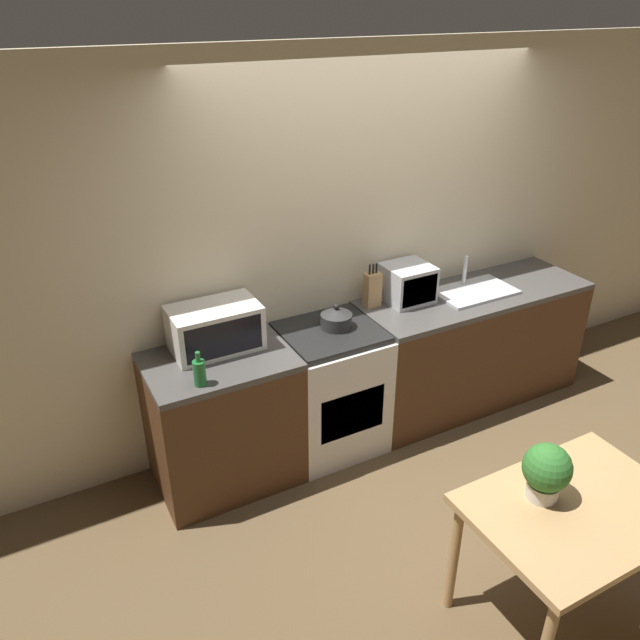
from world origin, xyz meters
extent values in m
plane|color=brown|center=(0.00, 0.00, 0.00)|extent=(16.00, 16.00, 0.00)
cube|color=beige|center=(0.00, 0.94, 1.30)|extent=(10.00, 0.06, 2.60)
cube|color=#4C2D19|center=(-1.21, 0.60, 0.43)|extent=(0.88, 0.62, 0.86)
cube|color=#474442|center=(-1.21, 0.60, 0.88)|extent=(0.88, 0.62, 0.04)
cube|color=#4C2D19|center=(0.76, 0.60, 0.43)|extent=(1.78, 0.62, 0.86)
cube|color=#474442|center=(0.76, 0.60, 0.88)|extent=(1.78, 0.62, 0.04)
cube|color=silver|center=(-0.45, 0.60, 0.43)|extent=(0.64, 0.62, 0.86)
cube|color=black|center=(-0.45, 0.60, 0.88)|extent=(0.62, 0.57, 0.04)
cube|color=black|center=(-0.45, 0.30, 0.43)|extent=(0.46, 0.02, 0.32)
cylinder|color=#2D2D2D|center=(-0.39, 0.62, 0.95)|extent=(0.21, 0.21, 0.09)
cone|color=#2D2D2D|center=(-0.39, 0.62, 1.01)|extent=(0.20, 0.20, 0.04)
sphere|color=black|center=(-0.39, 0.62, 1.05)|extent=(0.04, 0.04, 0.04)
cube|color=silver|center=(-1.17, 0.73, 1.04)|extent=(0.53, 0.32, 0.28)
cube|color=black|center=(-1.17, 0.57, 1.04)|extent=(0.47, 0.01, 0.23)
cylinder|color=#1E662D|center=(-1.39, 0.38, 0.98)|extent=(0.07, 0.07, 0.15)
cylinder|color=#1E662D|center=(-1.39, 0.38, 1.08)|extent=(0.03, 0.03, 0.06)
cube|color=tan|center=(-0.02, 0.77, 1.02)|extent=(0.11, 0.08, 0.24)
cylinder|color=black|center=(-0.05, 0.77, 1.18)|extent=(0.01, 0.01, 0.07)
cylinder|color=black|center=(-0.02, 0.77, 1.18)|extent=(0.01, 0.01, 0.07)
cylinder|color=black|center=(0.01, 0.77, 1.18)|extent=(0.01, 0.01, 0.07)
cube|color=silver|center=(0.24, 0.74, 1.03)|extent=(0.32, 0.30, 0.26)
cube|color=black|center=(0.24, 0.59, 1.03)|extent=(0.28, 0.01, 0.21)
cube|color=silver|center=(0.75, 0.60, 0.91)|extent=(0.59, 0.36, 0.02)
cylinder|color=silver|center=(0.75, 0.72, 1.03)|extent=(0.03, 0.03, 0.22)
cube|color=tan|center=(-0.11, -1.16, 0.72)|extent=(1.00, 0.71, 0.04)
cylinder|color=tan|center=(-0.55, -0.87, 0.35)|extent=(0.05, 0.05, 0.70)
cylinder|color=tan|center=(0.32, -0.87, 0.35)|extent=(0.05, 0.05, 0.70)
cylinder|color=beige|center=(-0.22, -1.03, 0.78)|extent=(0.15, 0.15, 0.08)
sphere|color=#2D6B28|center=(-0.22, -1.03, 0.91)|extent=(0.23, 0.23, 0.23)
camera|label=1|loc=(-2.17, -2.48, 2.83)|focal=35.00mm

